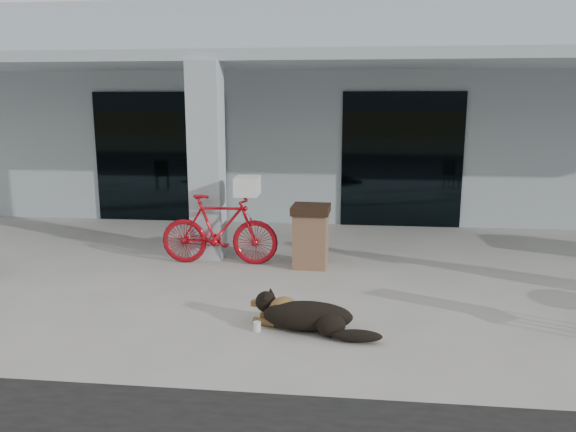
# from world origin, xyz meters

# --- Properties ---
(ground) EXTENTS (80.00, 80.00, 0.00)m
(ground) POSITION_xyz_m (0.00, 0.00, 0.00)
(ground) COLOR #B4B1A9
(ground) RESTS_ON ground
(building) EXTENTS (22.00, 7.00, 4.50)m
(building) POSITION_xyz_m (0.00, 8.50, 2.25)
(building) COLOR #A3B0B8
(building) RESTS_ON ground
(storefront_glass_left) EXTENTS (2.80, 0.06, 2.70)m
(storefront_glass_left) POSITION_xyz_m (-3.20, 4.98, 1.35)
(storefront_glass_left) COLOR black
(storefront_glass_left) RESTS_ON ground
(storefront_glass_right) EXTENTS (2.40, 0.06, 2.70)m
(storefront_glass_right) POSITION_xyz_m (1.80, 4.98, 1.35)
(storefront_glass_right) COLOR black
(storefront_glass_right) RESTS_ON ground
(column) EXTENTS (0.50, 0.50, 3.12)m
(column) POSITION_xyz_m (-1.50, 2.30, 1.56)
(column) COLOR #A3B0B8
(column) RESTS_ON ground
(overhang) EXTENTS (22.00, 2.80, 0.18)m
(overhang) POSITION_xyz_m (0.00, 3.60, 3.21)
(overhang) COLOR #A3B0B8
(overhang) RESTS_ON column
(bicycle) EXTENTS (1.84, 0.56, 1.10)m
(bicycle) POSITION_xyz_m (-1.23, 1.90, 0.55)
(bicycle) COLOR #AF0E19
(bicycle) RESTS_ON ground
(laundry_basket) EXTENTS (0.37, 0.49, 0.28)m
(laundry_basket) POSITION_xyz_m (-0.78, 1.91, 1.24)
(laundry_basket) COLOR white
(laundry_basket) RESTS_ON bicycle
(dog) EXTENTS (1.22, 0.73, 0.39)m
(dog) POSITION_xyz_m (0.35, -0.57, 0.19)
(dog) COLOR black
(dog) RESTS_ON ground
(cup_near_dog) EXTENTS (0.11, 0.11, 0.11)m
(cup_near_dog) POSITION_xyz_m (-0.21, -0.65, 0.05)
(cup_near_dog) COLOR white
(cup_near_dog) RESTS_ON ground
(trash_receptacle) EXTENTS (0.59, 0.59, 0.96)m
(trash_receptacle) POSITION_xyz_m (0.20, 1.91, 0.48)
(trash_receptacle) COLOR brown
(trash_receptacle) RESTS_ON ground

